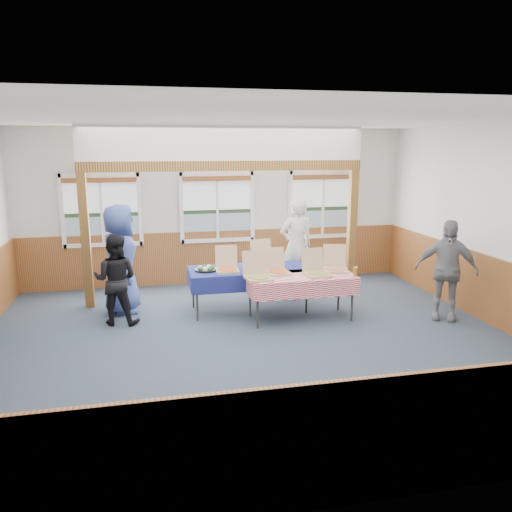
% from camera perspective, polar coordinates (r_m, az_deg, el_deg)
% --- Properties ---
extents(floor, '(8.00, 8.00, 0.00)m').
position_cam_1_polar(floor, '(7.47, -0.53, -9.91)').
color(floor, '#273440').
rests_on(floor, ground).
extents(ceiling, '(8.00, 8.00, 0.00)m').
position_cam_1_polar(ceiling, '(6.91, -0.59, 15.44)').
color(ceiling, white).
rests_on(ceiling, wall_back).
extents(wall_back, '(8.00, 0.00, 8.00)m').
position_cam_1_polar(wall_back, '(10.43, -4.48, 5.60)').
color(wall_back, silver).
rests_on(wall_back, floor).
extents(wall_front, '(8.00, 0.00, 8.00)m').
position_cam_1_polar(wall_front, '(3.76, 10.41, -7.08)').
color(wall_front, silver).
rests_on(wall_front, floor).
extents(wall_right, '(0.00, 8.00, 8.00)m').
position_cam_1_polar(wall_right, '(8.74, 26.11, 3.02)').
color(wall_right, silver).
rests_on(wall_right, floor).
extents(wainscot_back, '(7.98, 0.05, 1.10)m').
position_cam_1_polar(wainscot_back, '(10.58, -4.37, -0.07)').
color(wainscot_back, brown).
rests_on(wainscot_back, floor).
extents(wainscot_front, '(7.98, 0.05, 1.10)m').
position_cam_1_polar(wainscot_front, '(4.24, 9.68, -20.46)').
color(wainscot_front, brown).
rests_on(wainscot_front, floor).
extents(wainscot_right, '(0.05, 6.98, 1.10)m').
position_cam_1_polar(wainscot_right, '(8.93, 25.34, -3.63)').
color(wainscot_right, brown).
rests_on(wainscot_right, floor).
extents(window_left, '(1.56, 0.10, 1.46)m').
position_cam_1_polar(window_left, '(10.32, -17.26, 5.45)').
color(window_left, white).
rests_on(window_left, wall_back).
extents(window_mid, '(1.56, 0.10, 1.46)m').
position_cam_1_polar(window_mid, '(10.38, -4.46, 6.01)').
color(window_mid, white).
rests_on(window_mid, wall_back).
extents(window_right, '(1.56, 0.10, 1.46)m').
position_cam_1_polar(window_right, '(10.93, 7.65, 6.26)').
color(window_right, white).
rests_on(window_right, wall_back).
extents(post_left, '(0.15, 0.15, 2.40)m').
position_cam_1_polar(post_left, '(9.27, -18.88, 1.60)').
color(post_left, '#582813').
rests_on(post_left, floor).
extents(post_right, '(0.15, 0.15, 2.40)m').
position_cam_1_polar(post_right, '(10.00, 10.89, 2.80)').
color(post_right, '#582813').
rests_on(post_right, floor).
extents(cross_beam, '(5.15, 0.18, 0.18)m').
position_cam_1_polar(cross_beam, '(9.17, -3.53, 10.25)').
color(cross_beam, '#582813').
rests_on(cross_beam, post_left).
extents(table_left, '(2.22, 1.40, 0.76)m').
position_cam_1_polar(table_left, '(8.68, -0.83, -1.77)').
color(table_left, '#2C2C2C').
rests_on(table_left, floor).
extents(table_right, '(1.93, 1.34, 0.76)m').
position_cam_1_polar(table_right, '(8.28, 5.14, -2.59)').
color(table_right, '#2C2C2C').
rests_on(table_right, floor).
extents(pizza_box_a, '(0.41, 0.49, 0.41)m').
position_cam_1_polar(pizza_box_a, '(8.48, -3.31, -1.33)').
color(pizza_box_a, '#D5B58E').
rests_on(pizza_box_a, table_left).
extents(pizza_box_b, '(0.50, 0.57, 0.44)m').
position_cam_1_polar(pizza_box_b, '(8.88, 1.12, -0.66)').
color(pizza_box_b, '#D5B58E').
rests_on(pizza_box_b, table_left).
extents(pizza_box_c, '(0.43, 0.51, 0.43)m').
position_cam_1_polar(pizza_box_c, '(7.97, 0.18, -2.21)').
color(pizza_box_c, '#D5B58E').
rests_on(pizza_box_c, table_right).
extents(pizza_box_d, '(0.40, 0.48, 0.40)m').
position_cam_1_polar(pizza_box_d, '(8.33, 2.44, -1.58)').
color(pizza_box_d, '#D5B58E').
rests_on(pizza_box_d, table_right).
extents(pizza_box_e, '(0.42, 0.50, 0.42)m').
position_cam_1_polar(pizza_box_e, '(8.25, 6.95, -1.79)').
color(pizza_box_e, '#D5B58E').
rests_on(pizza_box_e, table_right).
extents(pizza_box_f, '(0.49, 0.55, 0.42)m').
position_cam_1_polar(pizza_box_f, '(8.59, 9.09, -1.28)').
color(pizza_box_f, '#D5B58E').
rests_on(pizza_box_f, table_right).
extents(veggie_tray, '(0.37, 0.37, 0.09)m').
position_cam_1_polar(veggie_tray, '(8.55, -5.76, -1.49)').
color(veggie_tray, black).
rests_on(veggie_tray, table_left).
extents(drink_glass, '(0.07, 0.07, 0.15)m').
position_cam_1_polar(drink_glass, '(8.31, 11.28, -1.76)').
color(drink_glass, '#A8651C').
rests_on(drink_glass, table_right).
extents(woman_white, '(0.75, 0.56, 1.89)m').
position_cam_1_polar(woman_white, '(9.67, 4.62, 1.12)').
color(woman_white, silver).
rests_on(woman_white, floor).
extents(woman_black, '(0.84, 0.73, 1.48)m').
position_cam_1_polar(woman_black, '(8.34, -15.75, -2.60)').
color(woman_black, black).
rests_on(woman_black, floor).
extents(man_blue, '(0.66, 0.96, 1.89)m').
position_cam_1_polar(man_blue, '(8.85, -15.22, -0.34)').
color(man_blue, '#3B4F95').
rests_on(man_blue, floor).
extents(person_grey, '(1.05, 0.88, 1.68)m').
position_cam_1_polar(person_grey, '(8.80, 20.90, -1.50)').
color(person_grey, gray).
rests_on(person_grey, floor).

